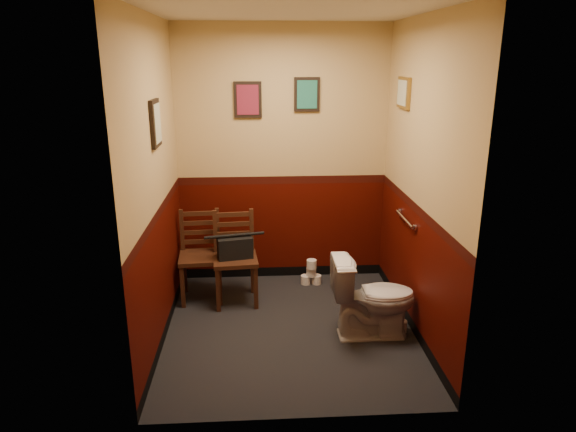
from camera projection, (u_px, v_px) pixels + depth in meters
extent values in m
cube|color=black|center=(290.00, 329.00, 4.65)|extent=(2.20, 2.40, 0.00)
cube|color=silver|center=(290.00, 10.00, 3.85)|extent=(2.20, 2.40, 0.00)
cube|color=#380702|center=(282.00, 158.00, 5.39)|extent=(2.20, 0.00, 2.70)
cube|color=#380702|center=(303.00, 231.00, 3.11)|extent=(2.20, 0.00, 2.70)
cube|color=#380702|center=(156.00, 187.00, 4.19)|extent=(0.00, 2.40, 2.70)
cube|color=#380702|center=(420.00, 183.00, 4.32)|extent=(0.00, 2.40, 2.70)
cylinder|color=silver|center=(405.00, 219.00, 4.67)|extent=(0.03, 0.50, 0.03)
cylinder|color=silver|center=(415.00, 228.00, 4.43)|extent=(0.02, 0.06, 0.06)
cylinder|color=silver|center=(399.00, 211.00, 4.91)|extent=(0.02, 0.06, 0.06)
cube|color=black|center=(248.00, 100.00, 5.18)|extent=(0.28, 0.03, 0.36)
cube|color=maroon|center=(248.00, 100.00, 5.16)|extent=(0.22, 0.01, 0.30)
cube|color=black|center=(307.00, 94.00, 5.20)|extent=(0.26, 0.03, 0.34)
cube|color=#23715E|center=(307.00, 95.00, 5.18)|extent=(0.20, 0.01, 0.28)
cube|color=black|center=(155.00, 123.00, 4.13)|extent=(0.03, 0.30, 0.38)
cube|color=#B9B991|center=(158.00, 123.00, 4.13)|extent=(0.01, 0.24, 0.31)
cube|color=olive|center=(404.00, 93.00, 4.68)|extent=(0.03, 0.34, 0.28)
cube|color=#B9B991|center=(402.00, 93.00, 4.68)|extent=(0.01, 0.28, 0.22)
imported|color=white|center=(373.00, 298.00, 4.46)|extent=(0.74, 0.41, 0.72)
cylinder|color=silver|center=(401.00, 326.00, 4.59)|extent=(0.11, 0.11, 0.11)
cylinder|color=silver|center=(402.00, 308.00, 4.53)|extent=(0.01, 0.01, 0.32)
cube|color=#3E2012|center=(201.00, 257.00, 5.12)|extent=(0.45, 0.45, 0.04)
cube|color=#3E2012|center=(183.00, 286.00, 5.00)|extent=(0.04, 0.04, 0.45)
cube|color=#3E2012|center=(185.00, 272.00, 5.34)|extent=(0.04, 0.04, 0.45)
cube|color=#3E2012|center=(220.00, 284.00, 5.04)|extent=(0.04, 0.04, 0.45)
cube|color=#3E2012|center=(219.00, 270.00, 5.38)|extent=(0.04, 0.04, 0.45)
cube|color=#3E2012|center=(182.00, 231.00, 5.21)|extent=(0.04, 0.04, 0.45)
cube|color=#3E2012|center=(218.00, 229.00, 5.26)|extent=(0.04, 0.04, 0.45)
cube|color=#3E2012|center=(200.00, 241.00, 5.27)|extent=(0.34, 0.05, 0.04)
cube|color=#3E2012|center=(200.00, 232.00, 5.24)|extent=(0.34, 0.05, 0.04)
cube|color=#3E2012|center=(200.00, 223.00, 5.21)|extent=(0.34, 0.05, 0.04)
cube|color=#3E2012|center=(199.00, 214.00, 5.18)|extent=(0.34, 0.05, 0.04)
cube|color=#3E2012|center=(235.00, 259.00, 5.05)|extent=(0.46, 0.46, 0.04)
cube|color=#3E2012|center=(218.00, 290.00, 4.92)|extent=(0.04, 0.04, 0.46)
cube|color=#3E2012|center=(217.00, 274.00, 5.26)|extent=(0.04, 0.04, 0.46)
cube|color=#3E2012|center=(256.00, 287.00, 4.97)|extent=(0.04, 0.04, 0.46)
cube|color=#3E2012|center=(253.00, 272.00, 5.32)|extent=(0.04, 0.04, 0.46)
cube|color=#3E2012|center=(215.00, 232.00, 5.13)|extent=(0.04, 0.04, 0.46)
cube|color=#3E2012|center=(252.00, 230.00, 5.19)|extent=(0.04, 0.04, 0.46)
cube|color=#3E2012|center=(234.00, 243.00, 5.20)|extent=(0.35, 0.06, 0.05)
cube|color=#3E2012|center=(234.00, 234.00, 5.17)|extent=(0.35, 0.06, 0.05)
cube|color=#3E2012|center=(233.00, 224.00, 5.14)|extent=(0.35, 0.06, 0.05)
cube|color=#3E2012|center=(233.00, 214.00, 5.11)|extent=(0.35, 0.06, 0.05)
cube|color=black|center=(235.00, 247.00, 5.01)|extent=(0.36, 0.23, 0.21)
cylinder|color=black|center=(234.00, 235.00, 4.98)|extent=(0.29, 0.09, 0.03)
cylinder|color=silver|center=(306.00, 280.00, 5.57)|extent=(0.11, 0.11, 0.10)
cylinder|color=silver|center=(316.00, 279.00, 5.58)|extent=(0.11, 0.11, 0.10)
cylinder|color=silver|center=(311.00, 272.00, 5.54)|extent=(0.11, 0.11, 0.10)
cylinder|color=silver|center=(312.00, 264.00, 5.49)|extent=(0.11, 0.11, 0.10)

